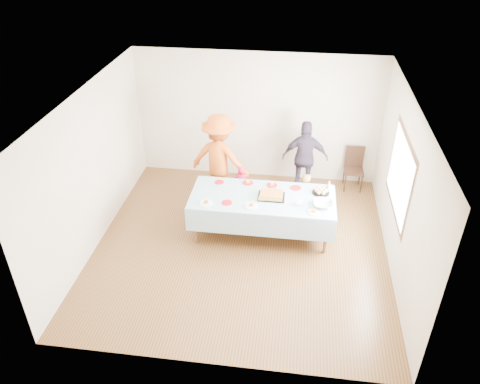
# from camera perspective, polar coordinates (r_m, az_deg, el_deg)

# --- Properties ---
(ground) EXTENTS (5.00, 5.00, 0.00)m
(ground) POSITION_cam_1_polar(r_m,az_deg,el_deg) (8.25, 0.13, -6.48)
(ground) COLOR #4D3216
(ground) RESTS_ON ground
(room_walls) EXTENTS (5.04, 5.04, 2.72)m
(room_walls) POSITION_cam_1_polar(r_m,az_deg,el_deg) (7.27, 0.58, 4.45)
(room_walls) COLOR beige
(room_walls) RESTS_ON ground
(party_table) EXTENTS (2.50, 1.10, 0.78)m
(party_table) POSITION_cam_1_polar(r_m,az_deg,el_deg) (8.13, 2.75, -0.88)
(party_table) COLOR brown
(party_table) RESTS_ON ground
(birthday_cake) EXTENTS (0.46, 0.35, 0.08)m
(birthday_cake) POSITION_cam_1_polar(r_m,az_deg,el_deg) (8.07, 3.84, -0.39)
(birthday_cake) COLOR black
(birthday_cake) RESTS_ON party_table
(rolls_tray) EXTENTS (0.30, 0.30, 0.09)m
(rolls_tray) POSITION_cam_1_polar(r_m,az_deg,el_deg) (8.28, 9.83, 0.08)
(rolls_tray) COLOR black
(rolls_tray) RESTS_ON party_table
(punch_bowl) EXTENTS (0.33, 0.33, 0.08)m
(punch_bowl) POSITION_cam_1_polar(r_m,az_deg,el_deg) (7.94, 10.12, -1.46)
(punch_bowl) COLOR silver
(punch_bowl) RESTS_ON party_table
(party_hat) EXTENTS (0.10, 0.10, 0.18)m
(party_hat) POSITION_cam_1_polar(r_m,az_deg,el_deg) (8.42, 10.79, 0.93)
(party_hat) COLOR silver
(party_hat) RESTS_ON party_table
(fork_pile) EXTENTS (0.24, 0.18, 0.07)m
(fork_pile) POSITION_cam_1_polar(r_m,az_deg,el_deg) (7.92, 7.22, -1.35)
(fork_pile) COLOR white
(fork_pile) RESTS_ON party_table
(plate_red_far_a) EXTENTS (0.17, 0.17, 0.01)m
(plate_red_far_a) POSITION_cam_1_polar(r_m,az_deg,el_deg) (8.50, -2.53, 1.21)
(plate_red_far_a) COLOR red
(plate_red_far_a) RESTS_ON party_table
(plate_red_far_b) EXTENTS (0.20, 0.20, 0.01)m
(plate_red_far_b) POSITION_cam_1_polar(r_m,az_deg,el_deg) (8.47, 0.97, 1.14)
(plate_red_far_b) COLOR red
(plate_red_far_b) RESTS_ON party_table
(plate_red_far_c) EXTENTS (0.19, 0.19, 0.01)m
(plate_red_far_c) POSITION_cam_1_polar(r_m,az_deg,el_deg) (8.42, 3.93, 0.83)
(plate_red_far_c) COLOR red
(plate_red_far_c) RESTS_ON party_table
(plate_red_far_d) EXTENTS (0.19, 0.19, 0.01)m
(plate_red_far_d) POSITION_cam_1_polar(r_m,az_deg,el_deg) (8.38, 6.80, 0.51)
(plate_red_far_d) COLOR red
(plate_red_far_d) RESTS_ON party_table
(plate_red_near) EXTENTS (0.18, 0.18, 0.01)m
(plate_red_near) POSITION_cam_1_polar(r_m,az_deg,el_deg) (7.92, -1.61, -1.31)
(plate_red_near) COLOR red
(plate_red_near) RESTS_ON party_table
(plate_white_left) EXTENTS (0.23, 0.23, 0.01)m
(plate_white_left) POSITION_cam_1_polar(r_m,az_deg,el_deg) (7.93, -4.15, -1.36)
(plate_white_left) COLOR white
(plate_white_left) RESTS_ON party_table
(plate_white_mid) EXTENTS (0.23, 0.23, 0.01)m
(plate_white_mid) POSITION_cam_1_polar(r_m,az_deg,el_deg) (7.84, 1.39, -1.71)
(plate_white_mid) COLOR white
(plate_white_mid) RESTS_ON party_table
(plate_white_right) EXTENTS (0.20, 0.20, 0.01)m
(plate_white_right) POSITION_cam_1_polar(r_m,az_deg,el_deg) (7.78, 8.95, -2.44)
(plate_white_right) COLOR white
(plate_white_right) RESTS_ON party_table
(dining_chair) EXTENTS (0.39, 0.39, 0.89)m
(dining_chair) POSITION_cam_1_polar(r_m,az_deg,el_deg) (9.91, 13.72, 3.16)
(dining_chair) COLOR black
(dining_chair) RESTS_ON ground
(toddler_left) EXTENTS (0.34, 0.26, 0.85)m
(toddler_left) POSITION_cam_1_polar(r_m,az_deg,el_deg) (9.08, 0.18, 0.79)
(toddler_left) COLOR red
(toddler_left) RESTS_ON ground
(toddler_mid) EXTENTS (0.38, 0.25, 0.78)m
(toddler_mid) POSITION_cam_1_polar(r_m,az_deg,el_deg) (8.86, -4.14, -0.46)
(toddler_mid) COLOR #27762D
(toddler_mid) RESTS_ON ground
(toddler_right) EXTENTS (0.45, 0.35, 0.90)m
(toddler_right) POSITION_cam_1_polar(r_m,az_deg,el_deg) (8.81, 7.74, -0.41)
(toddler_right) COLOR tan
(toddler_right) RESTS_ON ground
(adult_left) EXTENTS (1.28, 0.91, 1.80)m
(adult_left) POSITION_cam_1_polar(r_m,az_deg,el_deg) (9.04, -2.52, 4.08)
(adult_left) COLOR #D1581A
(adult_left) RESTS_ON ground
(adult_right) EXTENTS (0.91, 0.39, 1.55)m
(adult_right) POSITION_cam_1_polar(r_m,az_deg,el_deg) (9.42, 7.93, 4.17)
(adult_right) COLOR #362C3D
(adult_right) RESTS_ON ground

